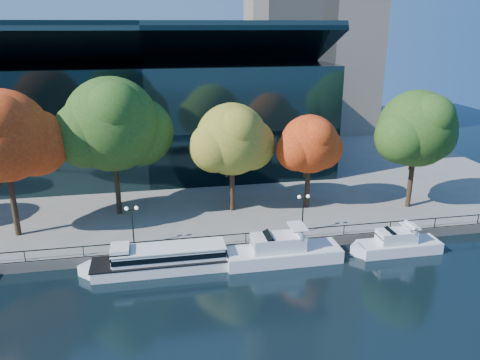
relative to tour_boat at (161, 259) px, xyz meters
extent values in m
plane|color=black|center=(3.16, -1.24, -1.12)|extent=(160.00, 160.00, 0.00)
cube|color=slate|center=(3.16, 35.26, -0.62)|extent=(90.00, 67.00, 1.00)
cube|color=#47443F|center=(3.16, 1.81, -0.62)|extent=(90.00, 0.25, 1.00)
cube|color=black|center=(3.16, 2.01, 0.83)|extent=(88.20, 0.08, 0.08)
cube|color=black|center=(3.16, 2.01, 0.33)|extent=(0.07, 0.07, 0.90)
cube|color=black|center=(-0.84, 30.76, 6.88)|extent=(50.00, 24.00, 16.00)
cube|color=black|center=(-0.84, 26.76, 16.38)|extent=(50.00, 17.14, 7.86)
cube|color=white|center=(0.32, 0.00, -0.63)|extent=(12.54, 3.05, 0.99)
cube|color=black|center=(0.32, 0.00, -0.12)|extent=(12.79, 3.11, 0.11)
cube|color=white|center=(-5.95, 0.00, -0.63)|extent=(2.52, 2.52, 0.99)
cube|color=white|center=(0.77, 0.00, 0.44)|extent=(9.78, 2.50, 1.08)
cube|color=black|center=(0.77, 0.00, 0.49)|extent=(9.91, 2.56, 0.49)
cube|color=white|center=(0.77, 0.00, 1.03)|extent=(10.03, 2.62, 0.09)
cube|color=white|center=(-3.44, 0.00, 0.71)|extent=(1.61, 2.13, 1.61)
cube|color=black|center=(-3.44, 0.00, 0.89)|extent=(1.66, 2.19, 0.63)
cube|color=white|center=(11.23, -0.43, -0.51)|extent=(10.73, 3.07, 1.23)
cube|color=white|center=(5.86, -0.43, -0.51)|extent=(2.35, 2.35, 1.23)
cube|color=white|center=(11.23, -0.43, 0.12)|extent=(10.52, 3.01, 0.08)
cube|color=white|center=(10.69, -0.43, 0.87)|extent=(4.83, 2.30, 1.33)
cube|color=black|center=(9.30, -0.43, 0.97)|extent=(2.11, 2.21, 1.67)
cube|color=white|center=(12.52, -0.43, 1.84)|extent=(0.26, 2.39, 0.82)
cube|color=white|center=(12.52, -0.43, 2.25)|extent=(1.43, 2.39, 0.15)
cube|color=white|center=(22.72, -0.74, -0.59)|extent=(7.96, 2.48, 1.06)
cube|color=white|center=(18.74, -0.74, -0.59)|extent=(1.95, 1.95, 1.06)
cube|color=white|center=(22.72, -0.74, -0.04)|extent=(7.80, 2.43, 0.07)
cube|color=white|center=(22.32, -0.74, 0.60)|extent=(3.58, 1.86, 1.15)
cube|color=black|center=(21.29, -0.74, 0.69)|extent=(1.62, 1.78, 1.34)
cube|color=white|center=(23.68, -0.74, 1.44)|extent=(0.22, 1.93, 0.71)
cube|color=white|center=(23.68, -0.74, 1.53)|extent=(1.24, 1.93, 0.13)
cylinder|color=black|center=(-13.83, 7.96, 3.92)|extent=(0.56, 0.56, 8.08)
cylinder|color=black|center=(-13.33, 8.16, 7.09)|extent=(1.26, 1.92, 4.03)
cylinder|color=black|center=(-14.23, 7.66, 6.80)|extent=(1.15, 1.31, 3.61)
sphere|color=#AC220D|center=(-13.83, 7.96, 9.98)|extent=(8.76, 8.76, 8.76)
sphere|color=#AC220D|center=(-11.42, 9.27, 8.88)|extent=(6.57, 6.57, 6.57)
cylinder|color=black|center=(-4.20, 11.78, 3.90)|extent=(0.56, 0.56, 8.04)
cylinder|color=black|center=(-3.70, 11.98, 7.06)|extent=(1.25, 1.91, 4.01)
cylinder|color=black|center=(-4.60, 11.48, 6.77)|extent=(1.15, 1.31, 3.59)
sphere|color=#244916|center=(-4.20, 11.78, 9.93)|extent=(9.91, 9.91, 9.91)
sphere|color=#244916|center=(-1.47, 13.27, 8.69)|extent=(7.43, 7.43, 7.43)
sphere|color=#244916|center=(-6.67, 10.79, 9.19)|extent=(6.93, 6.93, 6.93)
sphere|color=#244916|center=(-3.70, 9.80, 11.66)|extent=(5.94, 5.94, 5.94)
cylinder|color=black|center=(8.29, 10.51, 3.16)|extent=(0.56, 0.56, 6.57)
cylinder|color=black|center=(8.79, 10.71, 5.74)|extent=(1.09, 1.62, 3.30)
cylinder|color=black|center=(7.89, 10.21, 5.50)|extent=(1.00, 1.13, 2.95)
sphere|color=olive|center=(8.29, 10.51, 8.08)|extent=(7.83, 7.83, 7.83)
sphere|color=olive|center=(10.44, 11.68, 7.10)|extent=(5.87, 5.87, 5.87)
sphere|color=olive|center=(6.33, 9.73, 7.50)|extent=(5.48, 5.48, 5.48)
sphere|color=olive|center=(8.68, 8.94, 9.45)|extent=(4.70, 4.70, 4.70)
cylinder|color=black|center=(16.90, 9.97, 2.84)|extent=(0.56, 0.56, 5.92)
cylinder|color=black|center=(17.40, 10.17, 5.16)|extent=(1.01, 1.49, 2.98)
cylinder|color=black|center=(16.50, 9.67, 4.95)|extent=(0.93, 1.05, 2.67)
sphere|color=#AC220D|center=(16.90, 9.97, 7.28)|extent=(6.50, 6.50, 6.50)
sphere|color=#AC220D|center=(18.69, 10.94, 6.46)|extent=(4.88, 4.88, 4.88)
sphere|color=#AC220D|center=(15.27, 9.32, 6.79)|extent=(4.55, 4.55, 4.55)
sphere|color=#AC220D|center=(17.22, 8.67, 8.42)|extent=(3.90, 3.90, 3.90)
cylinder|color=black|center=(28.39, 7.83, 3.53)|extent=(0.56, 0.56, 7.31)
cylinder|color=black|center=(28.89, 8.03, 6.40)|extent=(1.17, 1.77, 3.66)
cylinder|color=black|center=(27.99, 7.53, 6.14)|extent=(1.07, 1.22, 3.27)
sphere|color=#244916|center=(28.39, 7.83, 9.01)|extent=(8.43, 8.43, 8.43)
sphere|color=#244916|center=(30.71, 9.09, 7.96)|extent=(6.32, 6.32, 6.32)
sphere|color=#244916|center=(26.29, 6.99, 8.38)|extent=(5.90, 5.90, 5.90)
sphere|color=#244916|center=(28.81, 6.14, 10.49)|extent=(5.06, 5.06, 5.06)
cylinder|color=black|center=(-2.40, 3.26, 1.68)|extent=(0.14, 0.14, 3.60)
cube|color=black|center=(-2.40, 3.26, 3.53)|extent=(0.90, 0.06, 0.06)
sphere|color=white|center=(-2.85, 3.26, 3.73)|extent=(0.36, 0.36, 0.36)
sphere|color=white|center=(-1.95, 3.26, 3.73)|extent=(0.36, 0.36, 0.36)
cylinder|color=black|center=(14.21, 3.26, 1.68)|extent=(0.14, 0.14, 3.60)
cube|color=black|center=(14.21, 3.26, 3.53)|extent=(0.90, 0.06, 0.06)
sphere|color=white|center=(13.76, 3.26, 3.73)|extent=(0.36, 0.36, 0.36)
sphere|color=white|center=(14.66, 3.26, 3.73)|extent=(0.36, 0.36, 0.36)
camera|label=1|loc=(0.07, -37.99, 19.88)|focal=35.00mm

